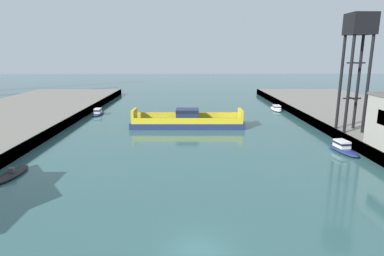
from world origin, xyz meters
The scene contains 7 objects.
ground_plane centered at (0.00, 0.00, 0.00)m, with size 400.00×400.00×0.00m, color #335B5B.
chain_ferry centered at (-0.72, 39.71, 1.04)m, with size 21.15×6.29×3.38m.
moored_boat_near_left centered at (21.16, 23.21, 0.58)m, with size 2.80×6.63×1.58m.
moored_boat_mid_right centered at (-20.65, 14.63, 0.25)m, with size 2.28×6.03×0.97m.
moored_boat_far_left centered at (-20.86, 52.10, 0.56)m, with size 2.03×6.15×1.49m.
moored_boat_far_right centered at (21.07, 57.64, 0.46)m, with size 2.67×7.48×1.24m.
crane_tower centered at (24.83, 29.27, 15.83)m, with size 3.63×3.63×17.70m.
Camera 1 is at (-0.78, -20.18, 13.58)m, focal length 30.28 mm.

